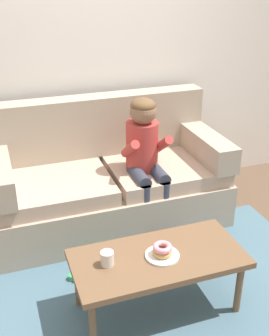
# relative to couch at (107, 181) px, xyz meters

# --- Properties ---
(ground) EXTENTS (10.00, 10.00, 0.00)m
(ground) POSITION_rel_couch_xyz_m (0.09, -0.86, -0.36)
(ground) COLOR brown
(wall_back) EXTENTS (8.00, 0.10, 2.80)m
(wall_back) POSITION_rel_couch_xyz_m (0.09, 0.54, 1.04)
(wall_back) COLOR silver
(wall_back) RESTS_ON ground
(area_rug) EXTENTS (2.39, 1.73, 0.01)m
(area_rug) POSITION_rel_couch_xyz_m (0.09, -1.11, -0.35)
(area_rug) COLOR #476675
(area_rug) RESTS_ON ground
(couch) EXTENTS (1.92, 0.90, 1.02)m
(couch) POSITION_rel_couch_xyz_m (0.00, 0.00, 0.00)
(couch) COLOR tan
(couch) RESTS_ON ground
(coffee_table) EXTENTS (1.06, 0.51, 0.42)m
(coffee_table) POSITION_rel_couch_xyz_m (-0.00, -1.17, 0.01)
(coffee_table) COLOR brown
(coffee_table) RESTS_ON ground
(person_child) EXTENTS (0.34, 0.58, 1.10)m
(person_child) POSITION_rel_couch_xyz_m (0.26, -0.21, 0.31)
(person_child) COLOR #AD3833
(person_child) RESTS_ON ground
(plate) EXTENTS (0.21, 0.21, 0.01)m
(plate) POSITION_rel_couch_xyz_m (0.02, -1.18, 0.06)
(plate) COLOR white
(plate) RESTS_ON coffee_table
(donut) EXTENTS (0.17, 0.17, 0.04)m
(donut) POSITION_rel_couch_xyz_m (0.02, -1.18, 0.09)
(donut) COLOR tan
(donut) RESTS_ON plate
(donut_second) EXTENTS (0.12, 0.12, 0.04)m
(donut_second) POSITION_rel_couch_xyz_m (0.02, -1.18, 0.13)
(donut_second) COLOR pink
(donut_second) RESTS_ON donut
(mug) EXTENTS (0.08, 0.08, 0.09)m
(mug) POSITION_rel_couch_xyz_m (-0.32, -1.14, 0.10)
(mug) COLOR silver
(mug) RESTS_ON coffee_table
(toy_controller) EXTENTS (0.23, 0.09, 0.05)m
(toy_controller) POSITION_rel_couch_xyz_m (-0.38, -0.72, -0.34)
(toy_controller) COLOR #339E56
(toy_controller) RESTS_ON ground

